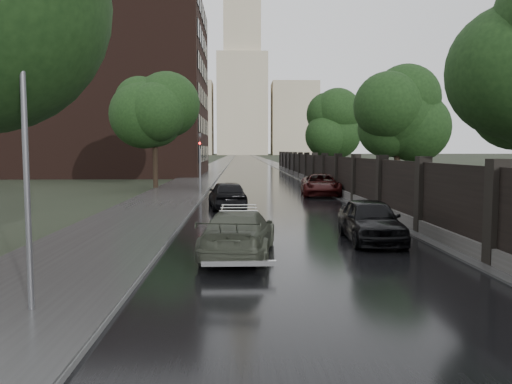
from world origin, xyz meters
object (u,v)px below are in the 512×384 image
object	(u,v)px
tree_left_far	(155,118)
hatchback_left	(227,195)
tree_right_b	(398,115)
tree_right_c	(338,128)
lamp_post	(26,164)
volga_sedan	(239,233)
car_right_near	(370,220)
traffic_light	(200,158)
car_right_far	(321,185)

from	to	relation	value
tree_left_far	hatchback_left	bearing A→B (deg)	-65.84
tree_right_b	hatchback_left	distance (m)	11.66
tree_left_far	tree_right_c	distance (m)	18.45
tree_right_c	hatchback_left	xyz separation A→B (m)	(-9.89, -22.52, -4.23)
tree_right_b	lamp_post	world-z (taller)	tree_right_b
volga_sedan	hatchback_left	world-z (taller)	hatchback_left
tree_right_c	lamp_post	size ratio (longest dim) A/B	1.37
lamp_post	car_right_near	distance (m)	10.66
car_right_near	lamp_post	bearing A→B (deg)	-136.42
traffic_light	hatchback_left	distance (m)	7.93
tree_right_c	volga_sedan	xyz separation A→B (m)	(-9.30, -33.52, -4.30)
tree_right_c	car_right_far	size ratio (longest dim) A/B	1.38
traffic_light	lamp_post	bearing A→B (deg)	-92.68
tree_right_c	traffic_light	distance (m)	19.26
traffic_light	car_right_near	bearing A→B (deg)	-67.93
traffic_light	car_right_far	world-z (taller)	traffic_light
lamp_post	car_right_near	size ratio (longest dim) A/B	1.26
volga_sedan	car_right_far	world-z (taller)	car_right_far
lamp_post	traffic_light	size ratio (longest dim) A/B	1.28
volga_sedan	car_right_near	xyz separation A→B (m)	(4.18, 2.03, 0.04)
lamp_post	car_right_far	world-z (taller)	lamp_post
tree_left_far	lamp_post	bearing A→B (deg)	-84.79
traffic_light	car_right_far	xyz separation A→B (m)	(7.70, -0.46, -1.69)
lamp_post	car_right_near	bearing A→B (deg)	42.00
hatchback_left	car_right_far	bearing A→B (deg)	-136.45
hatchback_left	car_right_near	size ratio (longest dim) A/B	1.04
tree_left_far	car_right_near	distance (m)	24.30
tree_right_c	volga_sedan	world-z (taller)	tree_right_c
tree_right_b	tree_right_c	bearing A→B (deg)	90.00
tree_right_b	volga_sedan	size ratio (longest dim) A/B	1.58
lamp_post	car_right_far	distance (m)	24.73
hatchback_left	lamp_post	bearing A→B (deg)	72.26
car_right_far	tree_right_c	bearing A→B (deg)	79.80
tree_left_far	traffic_light	bearing A→B (deg)	-53.53
tree_right_c	traffic_light	bearing A→B (deg)	-128.18
tree_left_far	tree_right_b	bearing A→B (deg)	-27.30
volga_sedan	car_right_far	bearing A→B (deg)	-99.15
volga_sedan	car_right_far	size ratio (longest dim) A/B	0.88
tree_right_c	hatchback_left	size ratio (longest dim) A/B	1.67
volga_sedan	hatchback_left	distance (m)	11.02
tree_right_c	car_right_far	bearing A→B (deg)	-104.84
tree_right_c	hatchback_left	distance (m)	24.95
lamp_post	hatchback_left	distance (m)	16.38
tree_left_far	tree_right_b	size ratio (longest dim) A/B	1.05
tree_left_far	hatchback_left	world-z (taller)	tree_left_far
tree_right_c	volga_sedan	bearing A→B (deg)	-105.51
tree_right_b	car_right_near	size ratio (longest dim) A/B	1.73
traffic_light	car_right_near	size ratio (longest dim) A/B	0.99
car_right_near	tree_left_far	bearing A→B (deg)	117.37
hatchback_left	traffic_light	bearing A→B (deg)	-82.76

